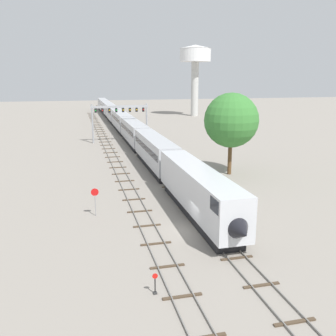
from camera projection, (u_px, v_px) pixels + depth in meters
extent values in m
plane|color=gray|center=(189.00, 231.00, 34.08)|extent=(400.00, 400.00, 0.00)
cube|color=slate|center=(122.00, 134.00, 90.96)|extent=(0.07, 200.00, 0.16)
cube|color=slate|center=(128.00, 134.00, 91.29)|extent=(0.07, 200.00, 0.16)
cube|color=#473828|center=(295.00, 322.00, 21.33)|extent=(2.60, 0.24, 0.10)
cube|color=#473828|center=(261.00, 285.00, 25.10)|extent=(2.60, 0.24, 0.10)
cube|color=#473828|center=(237.00, 258.00, 28.87)|extent=(2.60, 0.24, 0.10)
cube|color=#473828|center=(218.00, 237.00, 32.65)|extent=(2.60, 0.24, 0.10)
cube|color=#473828|center=(203.00, 220.00, 36.42)|extent=(2.60, 0.24, 0.10)
cube|color=#473828|center=(190.00, 207.00, 40.19)|extent=(2.60, 0.24, 0.10)
cube|color=#473828|center=(180.00, 196.00, 43.97)|extent=(2.60, 0.24, 0.10)
cube|color=#473828|center=(172.00, 186.00, 47.74)|extent=(2.60, 0.24, 0.10)
cube|color=#473828|center=(165.00, 178.00, 51.51)|extent=(2.60, 0.24, 0.10)
cube|color=#473828|center=(158.00, 172.00, 55.29)|extent=(2.60, 0.24, 0.10)
cube|color=#473828|center=(153.00, 165.00, 59.06)|extent=(2.60, 0.24, 0.10)
cube|color=#473828|center=(148.00, 160.00, 62.83)|extent=(2.60, 0.24, 0.10)
cube|color=#473828|center=(144.00, 155.00, 66.60)|extent=(2.60, 0.24, 0.10)
cube|color=#473828|center=(140.00, 151.00, 70.38)|extent=(2.60, 0.24, 0.10)
cube|color=#473828|center=(137.00, 147.00, 74.15)|extent=(2.60, 0.24, 0.10)
cube|color=#473828|center=(133.00, 144.00, 77.92)|extent=(2.60, 0.24, 0.10)
cube|color=#473828|center=(131.00, 141.00, 81.70)|extent=(2.60, 0.24, 0.10)
cube|color=#473828|center=(128.00, 138.00, 85.47)|extent=(2.60, 0.24, 0.10)
cube|color=#473828|center=(126.00, 136.00, 89.24)|extent=(2.60, 0.24, 0.10)
cube|color=#473828|center=(124.00, 133.00, 93.02)|extent=(2.60, 0.24, 0.10)
cube|color=#473828|center=(122.00, 131.00, 96.79)|extent=(2.60, 0.24, 0.10)
cube|color=#473828|center=(120.00, 129.00, 100.56)|extent=(2.60, 0.24, 0.10)
cube|color=#473828|center=(118.00, 127.00, 104.34)|extent=(2.60, 0.24, 0.10)
cube|color=#473828|center=(116.00, 125.00, 108.11)|extent=(2.60, 0.24, 0.10)
cube|color=#473828|center=(115.00, 124.00, 111.88)|extent=(2.60, 0.24, 0.10)
cube|color=#473828|center=(114.00, 122.00, 115.66)|extent=(2.60, 0.24, 0.10)
cube|color=#473828|center=(112.00, 121.00, 119.43)|extent=(2.60, 0.24, 0.10)
cube|color=#473828|center=(111.00, 119.00, 123.20)|extent=(2.60, 0.24, 0.10)
cube|color=#473828|center=(110.00, 118.00, 126.98)|extent=(2.60, 0.24, 0.10)
cube|color=#473828|center=(109.00, 117.00, 130.75)|extent=(2.60, 0.24, 0.10)
cube|color=#473828|center=(108.00, 116.00, 134.52)|extent=(2.60, 0.24, 0.10)
cube|color=#473828|center=(107.00, 115.00, 138.30)|extent=(2.60, 0.24, 0.10)
cube|color=#473828|center=(106.00, 114.00, 142.07)|extent=(2.60, 0.24, 0.10)
cube|color=#473828|center=(105.00, 113.00, 145.84)|extent=(2.60, 0.24, 0.10)
cube|color=#473828|center=(104.00, 112.00, 149.62)|extent=(2.60, 0.24, 0.10)
cube|color=#473828|center=(104.00, 111.00, 153.39)|extent=(2.60, 0.24, 0.10)
cube|color=#473828|center=(103.00, 110.00, 157.16)|extent=(2.60, 0.24, 0.10)
cube|color=#473828|center=(102.00, 109.00, 160.94)|extent=(2.60, 0.24, 0.10)
cube|color=#473828|center=(101.00, 109.00, 164.71)|extent=(2.60, 0.24, 0.10)
cube|color=#473828|center=(101.00, 108.00, 168.48)|extent=(2.60, 0.24, 0.10)
cube|color=#473828|center=(100.00, 107.00, 172.26)|extent=(2.60, 0.24, 0.10)
cube|color=#473828|center=(100.00, 107.00, 176.03)|extent=(2.60, 0.24, 0.10)
cube|color=#473828|center=(99.00, 106.00, 179.80)|extent=(2.60, 0.24, 0.10)
cube|color=#473828|center=(98.00, 105.00, 183.58)|extent=(2.60, 0.24, 0.10)
cube|color=slate|center=(106.00, 151.00, 70.81)|extent=(0.07, 160.00, 0.16)
cube|color=slate|center=(113.00, 150.00, 71.14)|extent=(0.07, 160.00, 0.16)
cube|color=#473828|center=(182.00, 296.00, 23.82)|extent=(2.60, 0.24, 0.10)
cube|color=#473828|center=(167.00, 266.00, 27.59)|extent=(2.60, 0.24, 0.10)
cube|color=#473828|center=(156.00, 244.00, 31.36)|extent=(2.60, 0.24, 0.10)
cube|color=#473828|center=(147.00, 226.00, 35.14)|extent=(2.60, 0.24, 0.10)
cube|color=#473828|center=(140.00, 211.00, 38.91)|extent=(2.60, 0.24, 0.10)
cube|color=#473828|center=(134.00, 199.00, 42.68)|extent=(2.60, 0.24, 0.10)
cube|color=#473828|center=(129.00, 189.00, 46.46)|extent=(2.60, 0.24, 0.10)
cube|color=#473828|center=(125.00, 181.00, 50.23)|extent=(2.60, 0.24, 0.10)
cube|color=#473828|center=(121.00, 174.00, 54.00)|extent=(2.60, 0.24, 0.10)
cube|color=#473828|center=(118.00, 167.00, 57.78)|extent=(2.60, 0.24, 0.10)
cube|color=#473828|center=(115.00, 162.00, 61.55)|extent=(2.60, 0.24, 0.10)
cube|color=#473828|center=(113.00, 157.00, 65.32)|extent=(2.60, 0.24, 0.10)
cube|color=#473828|center=(110.00, 153.00, 69.10)|extent=(2.60, 0.24, 0.10)
cube|color=#473828|center=(109.00, 149.00, 72.87)|extent=(2.60, 0.24, 0.10)
cube|color=#473828|center=(107.00, 145.00, 76.64)|extent=(2.60, 0.24, 0.10)
cube|color=#473828|center=(105.00, 142.00, 80.42)|extent=(2.60, 0.24, 0.10)
cube|color=#473828|center=(104.00, 139.00, 84.19)|extent=(2.60, 0.24, 0.10)
cube|color=#473828|center=(102.00, 136.00, 87.96)|extent=(2.60, 0.24, 0.10)
cube|color=#473828|center=(101.00, 134.00, 91.73)|extent=(2.60, 0.24, 0.10)
cube|color=#473828|center=(100.00, 132.00, 95.51)|extent=(2.60, 0.24, 0.10)
cube|color=#473828|center=(99.00, 130.00, 99.28)|extent=(2.60, 0.24, 0.10)
cube|color=#473828|center=(98.00, 128.00, 103.05)|extent=(2.60, 0.24, 0.10)
cube|color=#473828|center=(97.00, 126.00, 106.83)|extent=(2.60, 0.24, 0.10)
cube|color=#473828|center=(96.00, 124.00, 110.60)|extent=(2.60, 0.24, 0.10)
cube|color=#473828|center=(95.00, 123.00, 114.37)|extent=(2.60, 0.24, 0.10)
cube|color=#473828|center=(95.00, 121.00, 118.15)|extent=(2.60, 0.24, 0.10)
cube|color=#473828|center=(94.00, 120.00, 121.92)|extent=(2.60, 0.24, 0.10)
cube|color=#473828|center=(93.00, 119.00, 125.69)|extent=(2.60, 0.24, 0.10)
cube|color=#473828|center=(93.00, 117.00, 129.47)|extent=(2.60, 0.24, 0.10)
cube|color=#473828|center=(92.00, 116.00, 133.24)|extent=(2.60, 0.24, 0.10)
cube|color=#473828|center=(92.00, 115.00, 137.01)|extent=(2.60, 0.24, 0.10)
cube|color=#473828|center=(91.00, 114.00, 140.79)|extent=(2.60, 0.24, 0.10)
cube|color=#473828|center=(91.00, 113.00, 144.56)|extent=(2.60, 0.24, 0.10)
cube|color=silver|center=(197.00, 187.00, 37.47)|extent=(3.00, 19.65, 3.80)
cone|color=black|center=(239.00, 229.00, 28.11)|extent=(2.88, 2.60, 2.88)
cube|color=black|center=(233.00, 204.00, 29.06)|extent=(3.04, 1.80, 1.10)
cube|color=black|center=(197.00, 210.00, 38.03)|extent=(2.52, 17.68, 1.00)
cube|color=#B7BABF|center=(155.00, 149.00, 56.94)|extent=(3.00, 19.65, 3.80)
cube|color=black|center=(155.00, 147.00, 56.85)|extent=(3.04, 18.08, 0.90)
cube|color=black|center=(155.00, 165.00, 57.51)|extent=(2.52, 17.68, 1.00)
cube|color=#B7BABF|center=(134.00, 131.00, 76.42)|extent=(3.00, 19.65, 3.80)
cube|color=black|center=(134.00, 129.00, 76.33)|extent=(3.04, 18.08, 0.90)
cube|color=black|center=(134.00, 143.00, 76.99)|extent=(2.52, 17.68, 1.00)
cube|color=#B7BABF|center=(121.00, 120.00, 95.90)|extent=(3.00, 19.65, 3.80)
cube|color=black|center=(121.00, 118.00, 95.80)|extent=(3.04, 18.08, 0.90)
cube|color=black|center=(122.00, 129.00, 96.47)|extent=(2.52, 17.68, 1.00)
cube|color=#B7BABF|center=(113.00, 113.00, 115.38)|extent=(3.00, 19.65, 3.80)
cube|color=black|center=(113.00, 111.00, 115.28)|extent=(3.04, 18.08, 0.90)
cube|color=black|center=(113.00, 121.00, 115.94)|extent=(2.52, 17.68, 1.00)
cube|color=#B7BABF|center=(107.00, 108.00, 134.85)|extent=(3.00, 19.65, 3.80)
cube|color=black|center=(107.00, 106.00, 134.76)|extent=(3.04, 18.08, 0.90)
cube|color=black|center=(108.00, 114.00, 135.42)|extent=(2.52, 17.68, 1.00)
cube|color=#B7BABF|center=(103.00, 104.00, 154.33)|extent=(3.00, 19.65, 3.80)
cube|color=black|center=(103.00, 103.00, 154.24)|extent=(3.04, 18.08, 0.90)
cube|color=black|center=(103.00, 110.00, 154.90)|extent=(2.52, 17.68, 1.00)
cylinder|color=#999BA0|center=(93.00, 124.00, 78.23)|extent=(0.36, 0.36, 8.13)
cylinder|color=#999BA0|center=(147.00, 122.00, 80.91)|extent=(0.36, 0.36, 8.13)
cube|color=#999BA0|center=(120.00, 107.00, 78.75)|extent=(12.10, 0.36, 0.50)
cube|color=black|center=(95.00, 111.00, 77.79)|extent=(0.44, 0.32, 0.90)
sphere|color=green|center=(95.00, 111.00, 77.61)|extent=(0.28, 0.28, 0.28)
cube|color=black|center=(102.00, 110.00, 78.12)|extent=(0.44, 0.32, 0.90)
sphere|color=red|center=(103.00, 110.00, 77.95)|extent=(0.28, 0.28, 0.28)
cube|color=black|center=(109.00, 110.00, 78.46)|extent=(0.44, 0.32, 0.90)
sphere|color=yellow|center=(109.00, 110.00, 78.28)|extent=(0.28, 0.28, 0.28)
cube|color=black|center=(116.00, 110.00, 78.80)|extent=(0.44, 0.32, 0.90)
sphere|color=green|center=(116.00, 110.00, 78.62)|extent=(0.28, 0.28, 0.28)
cube|color=black|center=(123.00, 110.00, 79.13)|extent=(0.44, 0.32, 0.90)
sphere|color=yellow|center=(123.00, 110.00, 78.95)|extent=(0.28, 0.28, 0.28)
cube|color=black|center=(130.00, 110.00, 79.47)|extent=(0.44, 0.32, 0.90)
sphere|color=yellow|center=(130.00, 110.00, 79.29)|extent=(0.28, 0.28, 0.28)
cube|color=black|center=(137.00, 110.00, 79.80)|extent=(0.44, 0.32, 0.90)
sphere|color=yellow|center=(137.00, 110.00, 79.62)|extent=(0.28, 0.28, 0.28)
cube|color=black|center=(143.00, 110.00, 80.14)|extent=(0.44, 0.32, 0.90)
sphere|color=red|center=(143.00, 110.00, 79.96)|extent=(0.28, 0.28, 0.28)
cylinder|color=beige|center=(195.00, 89.00, 132.88)|extent=(2.60, 2.60, 18.81)
cylinder|color=white|center=(195.00, 55.00, 130.14)|extent=(10.76, 10.76, 4.41)
cone|color=white|center=(195.00, 47.00, 129.48)|extent=(10.98, 10.98, 1.20)
cylinder|color=black|center=(155.00, 286.00, 24.07)|extent=(0.08, 0.08, 1.10)
cylinder|color=red|center=(155.00, 276.00, 23.88)|extent=(0.36, 0.03, 0.36)
cube|color=#333333|center=(155.00, 293.00, 24.18)|extent=(0.24, 0.24, 0.12)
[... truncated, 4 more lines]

